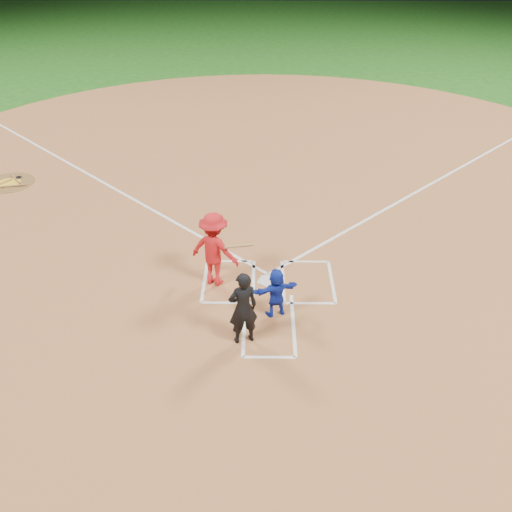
{
  "coord_description": "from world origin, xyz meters",
  "views": [
    {
      "loc": [
        -0.19,
        -11.73,
        8.07
      ],
      "look_at": [
        -0.3,
        -0.4,
        1.0
      ],
      "focal_mm": 40.0,
      "sensor_mm": 36.0,
      "label": 1
    }
  ],
  "objects_px": {
    "umpire": "(243,308)",
    "on_deck_circle": "(9,183)",
    "catcher": "(276,292)",
    "home_plate": "(268,281)",
    "batter_at_plate": "(214,249)"
  },
  "relations": [
    {
      "from": "on_deck_circle",
      "to": "catcher",
      "type": "xyz_separation_m",
      "value": [
        8.86,
        -7.06,
        0.59
      ]
    },
    {
      "from": "catcher",
      "to": "umpire",
      "type": "height_order",
      "value": "umpire"
    },
    {
      "from": "on_deck_circle",
      "to": "umpire",
      "type": "bearing_deg",
      "value": -44.47
    },
    {
      "from": "on_deck_circle",
      "to": "umpire",
      "type": "distance_m",
      "value": 11.45
    },
    {
      "from": "on_deck_circle",
      "to": "catcher",
      "type": "bearing_deg",
      "value": -38.56
    },
    {
      "from": "batter_at_plate",
      "to": "umpire",
      "type": "bearing_deg",
      "value": -71.06
    },
    {
      "from": "on_deck_circle",
      "to": "umpire",
      "type": "xyz_separation_m",
      "value": [
        8.15,
        -8.0,
        0.86
      ]
    },
    {
      "from": "catcher",
      "to": "batter_at_plate",
      "type": "distance_m",
      "value": 1.97
    },
    {
      "from": "umpire",
      "to": "on_deck_circle",
      "type": "bearing_deg",
      "value": -62.95
    },
    {
      "from": "catcher",
      "to": "on_deck_circle",
      "type": "bearing_deg",
      "value": -58.18
    },
    {
      "from": "umpire",
      "to": "batter_at_plate",
      "type": "height_order",
      "value": "batter_at_plate"
    },
    {
      "from": "catcher",
      "to": "umpire",
      "type": "relative_size",
      "value": 0.69
    },
    {
      "from": "on_deck_circle",
      "to": "catcher",
      "type": "distance_m",
      "value": 11.35
    },
    {
      "from": "home_plate",
      "to": "on_deck_circle",
      "type": "height_order",
      "value": "home_plate"
    },
    {
      "from": "home_plate",
      "to": "umpire",
      "type": "relative_size",
      "value": 0.35
    }
  ]
}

